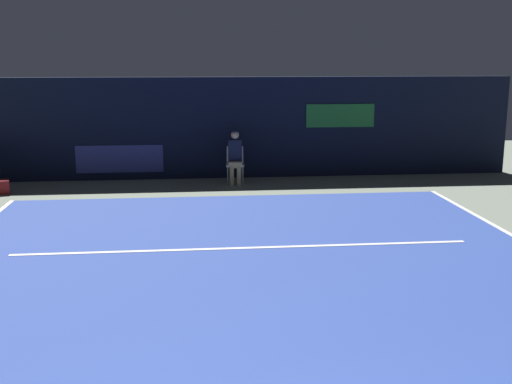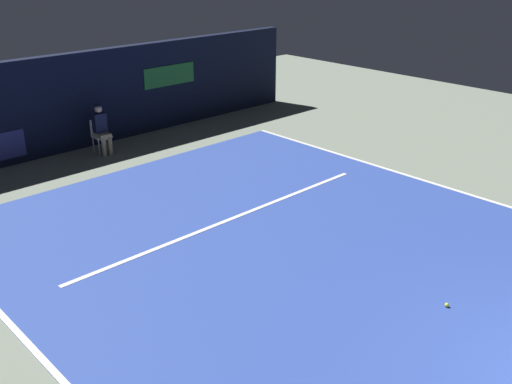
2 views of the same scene
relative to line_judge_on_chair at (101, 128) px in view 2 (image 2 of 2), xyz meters
name	(u,v)px [view 2 (image 2 of 2)]	position (x,y,z in m)	size (l,w,h in m)	color
ground_plane	(309,257)	(-0.24, -7.71, -0.69)	(29.85, 29.85, 0.00)	gray
court_surface	(309,257)	(-0.24, -7.71, -0.68)	(9.64, 12.37, 0.01)	#2D479E
line_sideline_left	(446,187)	(4.53, -7.71, -0.67)	(0.10, 12.37, 0.01)	white
line_sideline_right	(63,382)	(-5.01, -7.71, -0.67)	(0.10, 12.37, 0.01)	white
line_service	(231,219)	(-0.24, -5.54, -0.67)	(7.52, 0.10, 0.01)	white
back_wall	(74,102)	(-0.24, 0.88, 0.61)	(15.23, 0.33, 2.60)	black
line_judge_on_chair	(101,128)	(0.00, 0.00, 0.00)	(0.46, 0.55, 1.32)	white
tennis_ball	(447,305)	(0.14, -10.24, -0.64)	(0.07, 0.07, 0.07)	#CCE033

